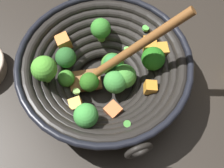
# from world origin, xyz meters

# --- Properties ---
(ground_plane) EXTENTS (4.00, 4.00, 0.00)m
(ground_plane) POSITION_xyz_m (0.00, 0.00, 0.00)
(ground_plane) COLOR #28231E
(wok) EXTENTS (0.40, 0.37, 0.24)m
(wok) POSITION_xyz_m (0.00, -0.00, 0.07)
(wok) COLOR black
(wok) RESTS_ON ground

